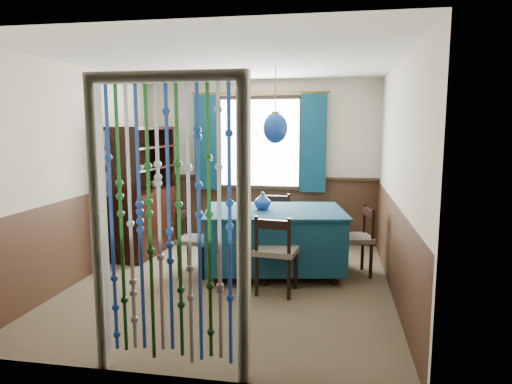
% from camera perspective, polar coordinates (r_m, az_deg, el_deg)
% --- Properties ---
extents(floor, '(4.00, 4.00, 0.00)m').
position_cam_1_polar(floor, '(5.40, -3.03, -11.35)').
color(floor, brown).
rests_on(floor, ground).
extents(ceiling, '(4.00, 4.00, 0.00)m').
position_cam_1_polar(ceiling, '(5.13, -3.25, 15.98)').
color(ceiling, silver).
rests_on(ceiling, ground).
extents(wall_back, '(3.60, 0.00, 3.60)m').
position_cam_1_polar(wall_back, '(7.07, 0.54, 3.73)').
color(wall_back, beige).
rests_on(wall_back, ground).
extents(wall_front, '(3.60, 0.00, 3.60)m').
position_cam_1_polar(wall_front, '(3.22, -11.22, -1.95)').
color(wall_front, beige).
rests_on(wall_front, ground).
extents(wall_left, '(0.00, 4.00, 4.00)m').
position_cam_1_polar(wall_left, '(5.79, -20.77, 2.18)').
color(wall_left, beige).
rests_on(wall_left, ground).
extents(wall_right, '(0.00, 4.00, 4.00)m').
position_cam_1_polar(wall_right, '(5.02, 17.30, 1.48)').
color(wall_right, beige).
rests_on(wall_right, ground).
extents(wainscot_back, '(3.60, 0.00, 3.60)m').
position_cam_1_polar(wainscot_back, '(7.15, 0.52, -2.28)').
color(wainscot_back, '#392215').
rests_on(wainscot_back, ground).
extents(wainscot_front, '(3.60, 0.00, 3.60)m').
position_cam_1_polar(wainscot_front, '(3.44, -10.77, -14.29)').
color(wainscot_front, '#392215').
rests_on(wainscot_front, ground).
extents(wainscot_left, '(0.00, 4.00, 4.00)m').
position_cam_1_polar(wainscot_left, '(5.90, -20.27, -5.08)').
color(wainscot_left, '#392215').
rests_on(wainscot_left, ground).
extents(wainscot_right, '(0.00, 4.00, 4.00)m').
position_cam_1_polar(wainscot_right, '(5.16, 16.78, -6.81)').
color(wainscot_right, '#392215').
rests_on(wainscot_right, ground).
extents(window, '(1.32, 0.12, 1.42)m').
position_cam_1_polar(window, '(7.00, 0.48, 6.14)').
color(window, black).
rests_on(window, wall_back).
extents(doorway, '(1.16, 0.12, 2.18)m').
position_cam_1_polar(doorway, '(3.31, -10.75, -5.18)').
color(doorway, silver).
rests_on(doorway, ground).
extents(dining_table, '(1.84, 1.42, 0.80)m').
position_cam_1_polar(dining_table, '(5.61, 2.33, -5.65)').
color(dining_table, '#0E3248').
rests_on(dining_table, floor).
extents(chair_near, '(0.48, 0.47, 0.88)m').
position_cam_1_polar(chair_near, '(4.96, 2.52, -7.48)').
color(chair_near, black).
rests_on(chair_near, floor).
extents(chair_far, '(0.43, 0.41, 0.88)m').
position_cam_1_polar(chair_far, '(6.28, 2.31, -4.09)').
color(chair_far, black).
rests_on(chair_far, floor).
extents(chair_left, '(0.40, 0.42, 0.81)m').
position_cam_1_polar(chair_left, '(5.64, -7.90, -5.96)').
color(chair_left, black).
rests_on(chair_left, floor).
extents(chair_right, '(0.49, 0.50, 0.84)m').
position_cam_1_polar(chair_right, '(5.72, 12.48, -5.69)').
color(chair_right, black).
rests_on(chair_right, floor).
extents(sideboard, '(0.57, 1.41, 1.80)m').
position_cam_1_polar(sideboard, '(6.76, -13.72, -2.11)').
color(sideboard, black).
rests_on(sideboard, floor).
extents(pendant_lamp, '(0.29, 0.29, 0.90)m').
position_cam_1_polar(pendant_lamp, '(5.45, 2.42, 8.01)').
color(pendant_lamp, olive).
rests_on(pendant_lamp, ceiling).
extents(vase_table, '(0.22, 0.22, 0.19)m').
position_cam_1_polar(vase_table, '(5.54, 0.81, -1.19)').
color(vase_table, navy).
rests_on(vase_table, dining_table).
extents(bowl_shelf, '(0.31, 0.31, 0.06)m').
position_cam_1_polar(bowl_shelf, '(6.35, -14.61, 3.02)').
color(bowl_shelf, beige).
rests_on(bowl_shelf, sideboard).
extents(vase_sideboard, '(0.18, 0.18, 0.19)m').
position_cam_1_polar(vase_sideboard, '(6.94, -12.41, 1.32)').
color(vase_sideboard, beige).
rests_on(vase_sideboard, sideboard).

